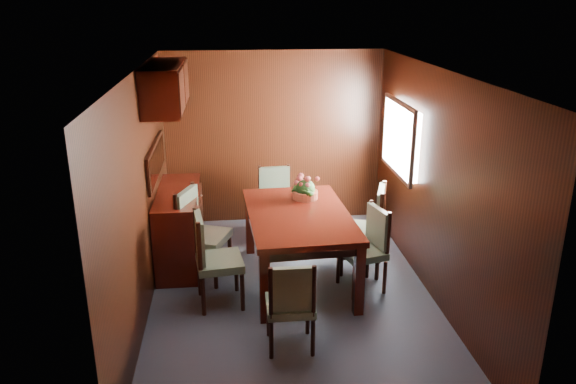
{
  "coord_description": "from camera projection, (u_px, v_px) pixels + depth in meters",
  "views": [
    {
      "loc": [
        -0.61,
        -5.33,
        3.07
      ],
      "look_at": [
        0.0,
        0.41,
        1.05
      ],
      "focal_mm": 35.0,
      "sensor_mm": 36.0,
      "label": 1
    }
  ],
  "objects": [
    {
      "name": "chair_left_near",
      "position": [
        212.0,
        255.0,
        5.75
      ],
      "size": [
        0.52,
        0.54,
        1.02
      ],
      "rotation": [
        0.0,
        0.0,
        -1.44
      ],
      "color": "black",
      "rests_on": "ground"
    },
    {
      "name": "chair_left_far",
      "position": [
        198.0,
        229.0,
        6.32
      ],
      "size": [
        0.63,
        0.65,
        1.06
      ],
      "rotation": [
        0.0,
        0.0,
        -1.95
      ],
      "color": "black",
      "rests_on": "ground"
    },
    {
      "name": "sideboard",
      "position": [
        180.0,
        226.0,
        6.75
      ],
      "size": [
        0.48,
        1.4,
        0.9
      ],
      "primitive_type": "cube",
      "color": "black",
      "rests_on": "ground"
    },
    {
      "name": "flower_centerpiece",
      "position": [
        305.0,
        186.0,
        6.55
      ],
      "size": [
        0.32,
        0.32,
        0.32
      ],
      "color": "#BD5939",
      "rests_on": "dining_table"
    },
    {
      "name": "room_shell",
      "position": [
        279.0,
        142.0,
        5.84
      ],
      "size": [
        3.06,
        4.52,
        2.41
      ],
      "color": "black",
      "rests_on": "ground"
    },
    {
      "name": "chair_foot",
      "position": [
        276.0,
        198.0,
        7.47
      ],
      "size": [
        0.49,
        0.47,
        0.95
      ],
      "rotation": [
        0.0,
        0.0,
        3.24
      ],
      "color": "black",
      "rests_on": "ground"
    },
    {
      "name": "dining_table",
      "position": [
        299.0,
        222.0,
        6.2
      ],
      "size": [
        1.18,
        1.81,
        0.82
      ],
      "rotation": [
        0.0,
        0.0,
        0.05
      ],
      "color": "black",
      "rests_on": "ground"
    },
    {
      "name": "chair_head",
      "position": [
        291.0,
        301.0,
        4.99
      ],
      "size": [
        0.43,
        0.42,
        0.91
      ],
      "rotation": [
        0.0,
        0.0,
        -0.01
      ],
      "color": "black",
      "rests_on": "ground"
    },
    {
      "name": "chair_right_near",
      "position": [
        368.0,
        244.0,
        6.1
      ],
      "size": [
        0.53,
        0.54,
        0.95
      ],
      "rotation": [
        0.0,
        0.0,
        1.83
      ],
      "color": "black",
      "rests_on": "ground"
    },
    {
      "name": "chair_right_far",
      "position": [
        369.0,
        224.0,
        6.47
      ],
      "size": [
        0.61,
        0.62,
        1.05
      ],
      "rotation": [
        0.0,
        0.0,
        1.25
      ],
      "color": "black",
      "rests_on": "ground"
    },
    {
      "name": "ground",
      "position": [
        292.0,
        296.0,
        6.08
      ],
      "size": [
        4.5,
        4.5,
        0.0
      ],
      "primitive_type": "plane",
      "color": "#3C4452",
      "rests_on": "ground"
    }
  ]
}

